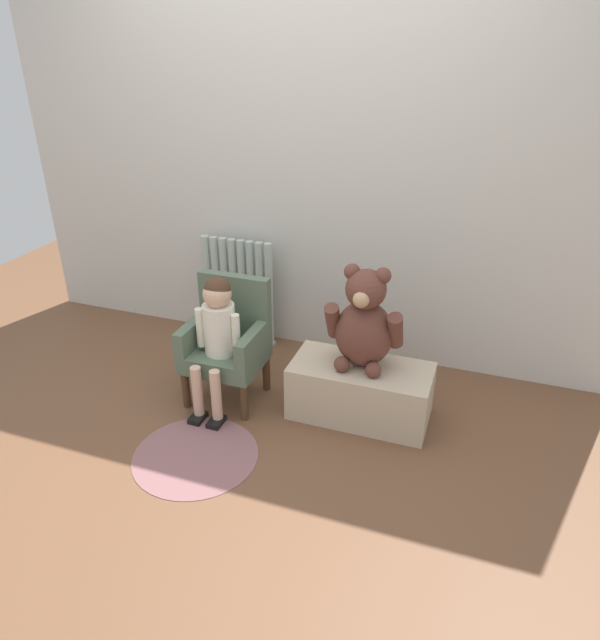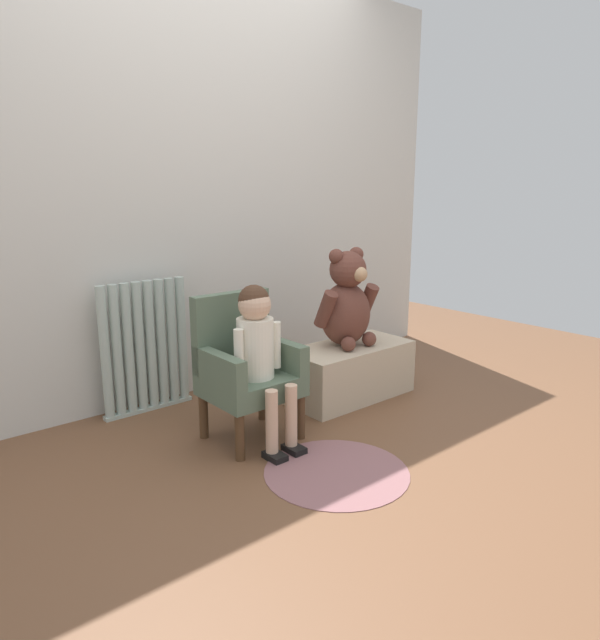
{
  "view_description": "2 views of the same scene",
  "coord_description": "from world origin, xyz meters",
  "px_view_note": "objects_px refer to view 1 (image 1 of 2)",
  "views": [
    {
      "loc": [
        1.12,
        -1.94,
        1.86
      ],
      "look_at": [
        0.26,
        0.47,
        0.57
      ],
      "focal_mm": 32.0,
      "sensor_mm": 36.0,
      "label": 1
    },
    {
      "loc": [
        -1.64,
        -1.62,
        1.19
      ],
      "look_at": [
        0.17,
        0.52,
        0.52
      ],
      "focal_mm": 32.0,
      "sensor_mm": 36.0,
      "label": 2
    }
  ],
  "objects_px": {
    "child_armchair": "(228,340)",
    "floor_rug": "(196,455)",
    "low_bench": "(360,391)",
    "child_figure": "(217,325)",
    "large_teddy_bear": "(364,323)",
    "radiator": "(238,292)"
  },
  "relations": [
    {
      "from": "child_armchair",
      "to": "large_teddy_bear",
      "type": "distance_m",
      "value": 0.77
    },
    {
      "from": "radiator",
      "to": "low_bench",
      "type": "distance_m",
      "value": 1.13
    },
    {
      "from": "low_bench",
      "to": "large_teddy_bear",
      "type": "relative_size",
      "value": 1.34
    },
    {
      "from": "radiator",
      "to": "floor_rug",
      "type": "xyz_separation_m",
      "value": [
        0.29,
        -1.16,
        -0.35
      ]
    },
    {
      "from": "child_figure",
      "to": "large_teddy_bear",
      "type": "xyz_separation_m",
      "value": [
        0.74,
        0.18,
        0.05
      ]
    },
    {
      "from": "child_armchair",
      "to": "large_teddy_bear",
      "type": "relative_size",
      "value": 1.26
    },
    {
      "from": "floor_rug",
      "to": "large_teddy_bear",
      "type": "bearing_deg",
      "value": 43.23
    },
    {
      "from": "large_teddy_bear",
      "to": "floor_rug",
      "type": "relative_size",
      "value": 0.89
    },
    {
      "from": "low_bench",
      "to": "child_figure",
      "type": "bearing_deg",
      "value": -168.28
    },
    {
      "from": "large_teddy_bear",
      "to": "floor_rug",
      "type": "distance_m",
      "value": 1.06
    },
    {
      "from": "child_armchair",
      "to": "floor_rug",
      "type": "relative_size",
      "value": 1.12
    },
    {
      "from": "child_armchair",
      "to": "floor_rug",
      "type": "distance_m",
      "value": 0.66
    },
    {
      "from": "child_armchair",
      "to": "floor_rug",
      "type": "height_order",
      "value": "child_armchair"
    },
    {
      "from": "child_armchair",
      "to": "child_figure",
      "type": "height_order",
      "value": "child_figure"
    },
    {
      "from": "child_figure",
      "to": "large_teddy_bear",
      "type": "bearing_deg",
      "value": 13.79
    },
    {
      "from": "low_bench",
      "to": "child_armchair",
      "type": "bearing_deg",
      "value": -176.52
    },
    {
      "from": "child_figure",
      "to": "floor_rug",
      "type": "relative_size",
      "value": 1.22
    },
    {
      "from": "radiator",
      "to": "floor_rug",
      "type": "relative_size",
      "value": 1.14
    },
    {
      "from": "radiator",
      "to": "child_armchair",
      "type": "height_order",
      "value": "radiator"
    },
    {
      "from": "low_bench",
      "to": "large_teddy_bear",
      "type": "xyz_separation_m",
      "value": [
        -0.01,
        0.03,
        0.39
      ]
    },
    {
      "from": "radiator",
      "to": "child_armchair",
      "type": "bearing_deg",
      "value": -69.99
    },
    {
      "from": "large_teddy_bear",
      "to": "child_armchair",
      "type": "bearing_deg",
      "value": -174.42
    }
  ]
}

